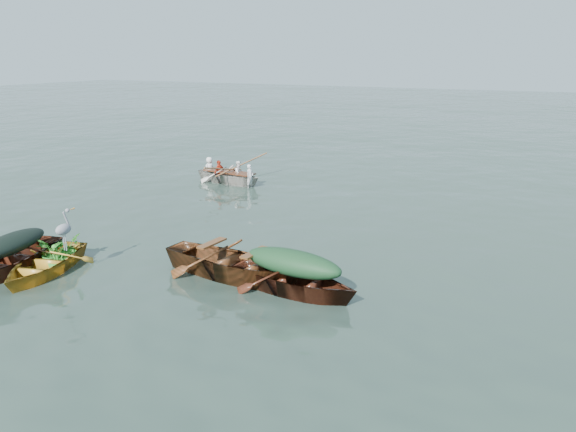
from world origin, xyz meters
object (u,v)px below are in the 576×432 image
Objects in this scene: yellow_dinghy at (45,274)px; open_wooden_boat at (234,278)px; rowed_boat at (229,183)px; heron at (64,236)px; green_tarp_boat at (293,293)px; dark_covered_boat at (15,270)px.

yellow_dinghy is 4.19m from open_wooden_boat.
open_wooden_boat reaches higher than rowed_boat.
open_wooden_boat is 3.75m from heron.
rowed_boat reaches higher than yellow_dinghy.
heron is (-4.82, -1.34, 0.90)m from green_tarp_boat.
rowed_boat is (-1.19, 9.42, 0.00)m from yellow_dinghy.
green_tarp_boat is 1.03× the size of rowed_boat.
green_tarp_boat is 5.08m from heron.
green_tarp_boat is at bearing -89.96° from open_wooden_boat.
yellow_dinghy is at bearing -0.91° from dark_covered_boat.
heron reaches higher than rowed_boat.
green_tarp_boat is (6.11, 1.69, 0.00)m from dark_covered_boat.
open_wooden_boat is at bearing 8.52° from yellow_dinghy.
rowed_boat is (-0.41, 9.58, 0.00)m from dark_covered_boat.
yellow_dinghy is 0.82× the size of green_tarp_boat.
dark_covered_boat is 4.04× the size of heron.
green_tarp_boat is 1.49m from open_wooden_boat.
dark_covered_boat is at bearing 110.42° from green_tarp_boat.
open_wooden_boat reaches higher than green_tarp_boat.
heron reaches higher than open_wooden_boat.
dark_covered_boat is at bearing -179.76° from heron.
heron reaches higher than dark_covered_boat.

